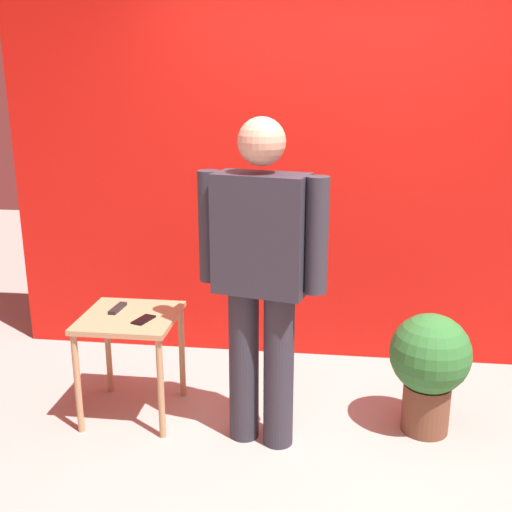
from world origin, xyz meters
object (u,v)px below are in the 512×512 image
Objects in this scene: standing_person at (261,270)px; side_table at (130,331)px; potted_plant at (429,364)px; cell_phone at (144,320)px; tv_remote at (118,308)px.

standing_person is 2.81× the size of side_table.
side_table is 1.68m from potted_plant.
standing_person is at bearing -13.13° from side_table.
standing_person is 0.91m from side_table.
cell_phone is 1.59m from potted_plant.
cell_phone is (-0.67, 0.11, -0.35)m from standing_person.
standing_person is at bearing 8.94° from cell_phone.
tv_remote reaches higher than cell_phone.
side_table is 0.16m from cell_phone.
cell_phone is (0.10, -0.07, 0.10)m from side_table.
potted_plant is (1.77, -0.05, -0.22)m from tv_remote.
standing_person reaches higher than tv_remote.
tv_remote is at bearing 143.43° from side_table.
cell_phone is at bearing -30.34° from tv_remote.
standing_person is 12.01× the size of cell_phone.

